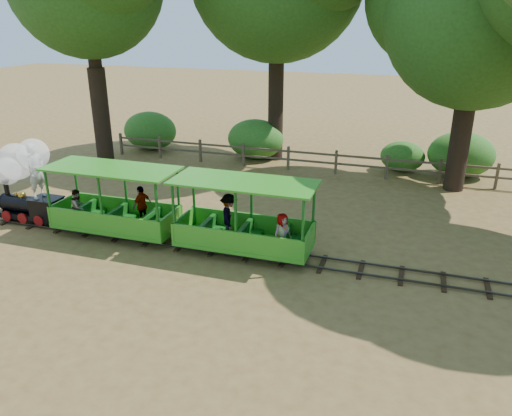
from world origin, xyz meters
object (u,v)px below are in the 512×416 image
(locomotive, at_px, (23,174))
(carriage_rear, at_px, (244,226))
(fence, at_px, (312,158))
(carriage_front, at_px, (114,210))

(locomotive, bearing_deg, carriage_rear, -0.66)
(locomotive, bearing_deg, fence, 47.26)
(carriage_front, xyz_separation_m, fence, (4.15, 8.02, -0.21))
(carriage_front, height_order, carriage_rear, same)
(locomotive, xyz_separation_m, carriage_rear, (7.17, -0.08, -0.73))
(locomotive, distance_m, carriage_front, 3.27)
(locomotive, xyz_separation_m, carriage_front, (3.18, -0.09, -0.76))
(locomotive, relative_size, carriage_front, 0.71)
(carriage_rear, distance_m, fence, 8.02)
(carriage_front, distance_m, carriage_rear, 3.99)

